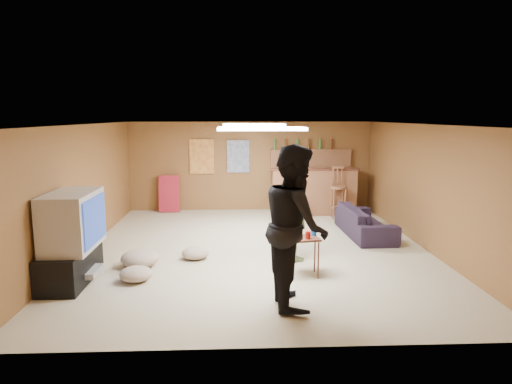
{
  "coord_description": "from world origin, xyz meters",
  "views": [
    {
      "loc": [
        -0.35,
        -7.83,
        2.35
      ],
      "look_at": [
        0.0,
        0.2,
        1.0
      ],
      "focal_mm": 32.0,
      "sensor_mm": 36.0,
      "label": 1
    }
  ],
  "objects_px": {
    "person_olive": "(293,203)",
    "sofa": "(365,221)",
    "tray_table": "(303,256)",
    "person_black": "(295,226)",
    "tv_body": "(72,221)",
    "bar_counter": "(313,191)"
  },
  "relations": [
    {
      "from": "sofa",
      "to": "person_black",
      "type": "bearing_deg",
      "value": 149.13
    },
    {
      "from": "tray_table",
      "to": "tv_body",
      "type": "bearing_deg",
      "value": -177.71
    },
    {
      "from": "bar_counter",
      "to": "sofa",
      "type": "relative_size",
      "value": 1.05
    },
    {
      "from": "tray_table",
      "to": "person_black",
      "type": "bearing_deg",
      "value": -104.38
    },
    {
      "from": "bar_counter",
      "to": "tv_body",
      "type": "bearing_deg",
      "value": -133.0
    },
    {
      "from": "tv_body",
      "to": "person_black",
      "type": "xyz_separation_m",
      "value": [
        3.02,
        -0.88,
        0.11
      ]
    },
    {
      "from": "person_olive",
      "to": "tray_table",
      "type": "bearing_deg",
      "value": 162.33
    },
    {
      "from": "tv_body",
      "to": "tray_table",
      "type": "relative_size",
      "value": 1.9
    },
    {
      "from": "bar_counter",
      "to": "person_black",
      "type": "bearing_deg",
      "value": -101.96
    },
    {
      "from": "person_black",
      "to": "tray_table",
      "type": "bearing_deg",
      "value": -17.54
    },
    {
      "from": "tv_body",
      "to": "tray_table",
      "type": "height_order",
      "value": "tv_body"
    },
    {
      "from": "sofa",
      "to": "tray_table",
      "type": "distance_m",
      "value": 2.74
    },
    {
      "from": "tv_body",
      "to": "person_black",
      "type": "bearing_deg",
      "value": -16.16
    },
    {
      "from": "bar_counter",
      "to": "person_black",
      "type": "xyz_separation_m",
      "value": [
        -1.13,
        -5.33,
        0.46
      ]
    },
    {
      "from": "person_olive",
      "to": "person_black",
      "type": "xyz_separation_m",
      "value": [
        -0.21,
        -1.83,
        0.07
      ]
    },
    {
      "from": "person_black",
      "to": "tray_table",
      "type": "xyz_separation_m",
      "value": [
        0.26,
        1.01,
        -0.72
      ]
    },
    {
      "from": "person_black",
      "to": "tray_table",
      "type": "height_order",
      "value": "person_black"
    },
    {
      "from": "person_olive",
      "to": "sofa",
      "type": "bearing_deg",
      "value": -69.61
    },
    {
      "from": "person_olive",
      "to": "person_black",
      "type": "relative_size",
      "value": 0.93
    },
    {
      "from": "person_black",
      "to": "sofa",
      "type": "distance_m",
      "value": 3.8
    },
    {
      "from": "tv_body",
      "to": "person_black",
      "type": "height_order",
      "value": "person_black"
    },
    {
      "from": "bar_counter",
      "to": "sofa",
      "type": "bearing_deg",
      "value": -71.46
    }
  ]
}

